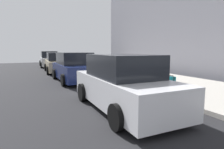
{
  "coord_description": "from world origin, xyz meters",
  "views": [
    {
      "loc": [
        -9.81,
        4.7,
        1.85
      ],
      "look_at": [
        -1.49,
        0.63,
        0.62
      ],
      "focal_mm": 29.9,
      "sensor_mm": 36.0,
      "label": 1
    }
  ],
  "objects_px": {
    "suitcase_black_9": "(123,74)",
    "parked_car_navy_1": "(74,68)",
    "suitcase_black_2": "(156,80)",
    "suitcase_maroon_6": "(136,76)",
    "suitcase_silver_3": "(152,80)",
    "suitcase_teal_7": "(131,74)",
    "parked_car_white_0": "(123,84)",
    "suitcase_red_4": "(146,78)",
    "suitcase_navy_5": "(139,78)",
    "suitcase_silver_10": "(119,73)",
    "fire_hydrant": "(110,69)",
    "suitcase_olive_1": "(164,81)",
    "parked_car_silver_3": "(49,59)",
    "parked_car_beige_2": "(59,63)",
    "suitcase_red_11": "(116,72)",
    "suitcase_teal_0": "(171,84)",
    "suitcase_olive_8": "(126,75)",
    "bollard_post": "(104,67)"
  },
  "relations": [
    {
      "from": "fire_hydrant",
      "to": "parked_car_white_0",
      "type": "distance_m",
      "value": 7.02
    },
    {
      "from": "suitcase_olive_8",
      "to": "parked_car_beige_2",
      "type": "xyz_separation_m",
      "value": [
        6.64,
        2.64,
        0.35
      ]
    },
    {
      "from": "suitcase_navy_5",
      "to": "parked_car_silver_3",
      "type": "xyz_separation_m",
      "value": [
        13.74,
        2.57,
        0.39
      ]
    },
    {
      "from": "suitcase_black_9",
      "to": "parked_car_silver_3",
      "type": "bearing_deg",
      "value": 12.75
    },
    {
      "from": "suitcase_olive_8",
      "to": "parked_car_navy_1",
      "type": "xyz_separation_m",
      "value": [
        1.55,
        2.64,
        0.38
      ]
    },
    {
      "from": "fire_hydrant",
      "to": "parked_car_white_0",
      "type": "xyz_separation_m",
      "value": [
        -6.5,
        2.63,
        0.24
      ]
    },
    {
      "from": "suitcase_teal_7",
      "to": "suitcase_red_11",
      "type": "height_order",
      "value": "suitcase_teal_7"
    },
    {
      "from": "suitcase_black_2",
      "to": "suitcase_teal_7",
      "type": "bearing_deg",
      "value": -2.0
    },
    {
      "from": "suitcase_navy_5",
      "to": "fire_hydrant",
      "type": "xyz_separation_m",
      "value": [
        3.58,
        -0.06,
        0.15
      ]
    },
    {
      "from": "suitcase_red_4",
      "to": "suitcase_navy_5",
      "type": "relative_size",
      "value": 1.21
    },
    {
      "from": "suitcase_black_2",
      "to": "suitcase_maroon_6",
      "type": "xyz_separation_m",
      "value": [
        1.83,
        -0.11,
        -0.04
      ]
    },
    {
      "from": "suitcase_teal_7",
      "to": "suitcase_silver_10",
      "type": "distance_m",
      "value": 1.43
    },
    {
      "from": "suitcase_red_4",
      "to": "fire_hydrant",
      "type": "height_order",
      "value": "suitcase_red_4"
    },
    {
      "from": "suitcase_red_4",
      "to": "suitcase_black_9",
      "type": "relative_size",
      "value": 1.39
    },
    {
      "from": "suitcase_black_2",
      "to": "parked_car_beige_2",
      "type": "bearing_deg",
      "value": 15.22
    },
    {
      "from": "suitcase_silver_3",
      "to": "suitcase_red_11",
      "type": "relative_size",
      "value": 1.18
    },
    {
      "from": "suitcase_black_9",
      "to": "parked_car_navy_1",
      "type": "distance_m",
      "value": 2.91
    },
    {
      "from": "suitcase_navy_5",
      "to": "suitcase_silver_3",
      "type": "bearing_deg",
      "value": -172.47
    },
    {
      "from": "suitcase_silver_3",
      "to": "parked_car_silver_3",
      "type": "bearing_deg",
      "value": 10.41
    },
    {
      "from": "suitcase_silver_3",
      "to": "parked_car_white_0",
      "type": "xyz_separation_m",
      "value": [
        -1.97,
        2.7,
        0.38
      ]
    },
    {
      "from": "suitcase_maroon_6",
      "to": "parked_car_silver_3",
      "type": "bearing_deg",
      "value": 11.38
    },
    {
      "from": "suitcase_black_2",
      "to": "suitcase_silver_10",
      "type": "height_order",
      "value": "suitcase_black_2"
    },
    {
      "from": "fire_hydrant",
      "to": "suitcase_teal_0",
      "type": "bearing_deg",
      "value": 179.35
    },
    {
      "from": "suitcase_black_2",
      "to": "suitcase_red_4",
      "type": "height_order",
      "value": "suitcase_black_2"
    },
    {
      "from": "suitcase_red_4",
      "to": "suitcase_silver_10",
      "type": "bearing_deg",
      "value": -0.21
    },
    {
      "from": "suitcase_teal_0",
      "to": "suitcase_navy_5",
      "type": "bearing_deg",
      "value": -0.18
    },
    {
      "from": "parked_car_white_0",
      "to": "parked_car_navy_1",
      "type": "distance_m",
      "value": 5.85
    },
    {
      "from": "suitcase_maroon_6",
      "to": "suitcase_black_9",
      "type": "xyz_separation_m",
      "value": [
        1.43,
        -0.01,
        -0.08
      ]
    },
    {
      "from": "suitcase_black_9",
      "to": "parked_car_white_0",
      "type": "relative_size",
      "value": 0.16
    },
    {
      "from": "suitcase_teal_0",
      "to": "suitcase_olive_8",
      "type": "relative_size",
      "value": 0.93
    },
    {
      "from": "suitcase_olive_1",
      "to": "parked_car_silver_3",
      "type": "distance_m",
      "value": 15.8
    },
    {
      "from": "suitcase_maroon_6",
      "to": "suitcase_black_9",
      "type": "relative_size",
      "value": 1.34
    },
    {
      "from": "fire_hydrant",
      "to": "parked_car_silver_3",
      "type": "xyz_separation_m",
      "value": [
        10.15,
        2.63,
        0.24
      ]
    },
    {
      "from": "suitcase_teal_0",
      "to": "suitcase_navy_5",
      "type": "height_order",
      "value": "suitcase_navy_5"
    },
    {
      "from": "suitcase_teal_0",
      "to": "bollard_post",
      "type": "height_order",
      "value": "bollard_post"
    },
    {
      "from": "suitcase_navy_5",
      "to": "suitcase_maroon_6",
      "type": "height_order",
      "value": "suitcase_maroon_6"
    },
    {
      "from": "suitcase_black_2",
      "to": "suitcase_teal_0",
      "type": "bearing_deg",
      "value": -179.67
    },
    {
      "from": "suitcase_teal_0",
      "to": "suitcase_black_2",
      "type": "relative_size",
      "value": 0.68
    },
    {
      "from": "suitcase_red_11",
      "to": "fire_hydrant",
      "type": "distance_m",
      "value": 0.85
    },
    {
      "from": "suitcase_teal_0",
      "to": "suitcase_olive_8",
      "type": "xyz_separation_m",
      "value": [
        3.67,
        -0.08,
        -0.06
      ]
    },
    {
      "from": "parked_car_white_0",
      "to": "parked_car_beige_2",
      "type": "xyz_separation_m",
      "value": [
        10.94,
        -0.0,
        -0.03
      ]
    },
    {
      "from": "suitcase_teal_7",
      "to": "suitcase_silver_10",
      "type": "relative_size",
      "value": 1.23
    },
    {
      "from": "parked_car_white_0",
      "to": "parked_car_navy_1",
      "type": "relative_size",
      "value": 1.04
    },
    {
      "from": "suitcase_red_11",
      "to": "parked_car_white_0",
      "type": "height_order",
      "value": "parked_car_white_0"
    },
    {
      "from": "suitcase_navy_5",
      "to": "suitcase_maroon_6",
      "type": "bearing_deg",
      "value": -13.17
    },
    {
      "from": "parked_car_navy_1",
      "to": "suitcase_red_11",
      "type": "bearing_deg",
      "value": -93.92
    },
    {
      "from": "suitcase_maroon_6",
      "to": "suitcase_red_11",
      "type": "relative_size",
      "value": 1.51
    },
    {
      "from": "parked_car_beige_2",
      "to": "suitcase_red_11",
      "type": "bearing_deg",
      "value": -152.92
    },
    {
      "from": "parked_car_beige_2",
      "to": "bollard_post",
      "type": "bearing_deg",
      "value": -146.29
    },
    {
      "from": "suitcase_silver_3",
      "to": "suitcase_black_9",
      "type": "xyz_separation_m",
      "value": [
        2.82,
        0.01,
        -0.02
      ]
    }
  ]
}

